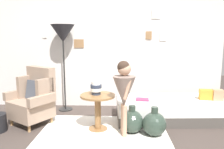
# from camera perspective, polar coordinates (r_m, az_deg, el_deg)

# --- Properties ---
(ground_plane) EXTENTS (12.00, 12.00, 0.00)m
(ground_plane) POSITION_cam_1_polar(r_m,az_deg,el_deg) (3.15, -3.58, -18.37)
(ground_plane) COLOR #423833
(gallery_wall) EXTENTS (4.80, 0.12, 2.60)m
(gallery_wall) POSITION_cam_1_polar(r_m,az_deg,el_deg) (4.73, -1.34, 7.39)
(gallery_wall) COLOR silver
(gallery_wall) RESTS_ON ground
(rug) EXTENTS (1.98, 1.49, 0.01)m
(rug) POSITION_cam_1_polar(r_m,az_deg,el_deg) (3.58, -2.21, -14.73)
(rug) COLOR silver
(rug) RESTS_ON ground
(armchair) EXTENTS (0.90, 0.84, 0.97)m
(armchair) POSITION_cam_1_polar(r_m,az_deg,el_deg) (4.06, -19.32, -5.81)
(armchair) COLOR tan
(armchair) RESTS_ON ground
(daybed) EXTENTS (1.94, 0.91, 0.40)m
(daybed) POSITION_cam_1_polar(r_m,az_deg,el_deg) (4.17, 14.75, -8.62)
(daybed) COLOR #4C4742
(daybed) RESTS_ON ground
(pillow_head) EXTENTS (0.18, 0.13, 0.19)m
(pillow_head) POSITION_cam_1_polar(r_m,az_deg,el_deg) (4.26, 25.43, -4.75)
(pillow_head) COLOR tan
(pillow_head) RESTS_ON daybed
(pillow_mid) EXTENTS (0.23, 0.14, 0.18)m
(pillow_mid) POSITION_cam_1_polar(r_m,az_deg,el_deg) (4.22, 22.93, -4.76)
(pillow_mid) COLOR orange
(pillow_mid) RESTS_ON daybed
(side_table) EXTENTS (0.55, 0.55, 0.58)m
(side_table) POSITION_cam_1_polar(r_m,az_deg,el_deg) (3.58, -3.67, -7.81)
(side_table) COLOR olive
(side_table) RESTS_ON ground
(vase_striped) EXTENTS (0.18, 0.18, 0.27)m
(vase_striped) POSITION_cam_1_polar(r_m,az_deg,el_deg) (3.54, -4.11, -3.33)
(vase_striped) COLOR #2D384C
(vase_striped) RESTS_ON side_table
(floor_lamp) EXTENTS (0.47, 0.47, 1.72)m
(floor_lamp) POSITION_cam_1_polar(r_m,az_deg,el_deg) (4.52, -12.45, 9.67)
(floor_lamp) COLOR black
(floor_lamp) RESTS_ON ground
(person_child) EXTENTS (0.34, 0.34, 1.14)m
(person_child) POSITION_cam_1_polar(r_m,az_deg,el_deg) (3.27, 3.10, -3.62)
(person_child) COLOR tan
(person_child) RESTS_ON ground
(book_on_daybed) EXTENTS (0.23, 0.18, 0.03)m
(book_on_daybed) POSITION_cam_1_polar(r_m,az_deg,el_deg) (3.90, 7.77, -6.33)
(book_on_daybed) COLOR #95345A
(book_on_daybed) RESTS_ON daybed
(demijohn_near) EXTENTS (0.36, 0.36, 0.44)m
(demijohn_near) POSITION_cam_1_polar(r_m,az_deg,el_deg) (3.55, 5.13, -11.87)
(demijohn_near) COLOR #2D3D33
(demijohn_near) RESTS_ON ground
(demijohn_far) EXTENTS (0.36, 0.36, 0.45)m
(demijohn_far) POSITION_cam_1_polar(r_m,az_deg,el_deg) (3.49, 10.77, -12.31)
(demijohn_far) COLOR #2D3D33
(demijohn_far) RESTS_ON ground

